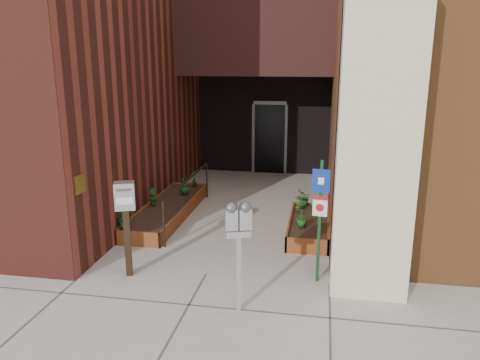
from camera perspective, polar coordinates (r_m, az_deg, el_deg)
The scene contains 15 objects.
ground at distance 7.85m, azimuth -4.19°, elevation -11.41°, with size 80.00×80.00×0.00m, color #9E9991.
architecture at distance 13.95m, azimuth 2.07°, elevation 20.95°, with size 20.00×14.60×10.00m.
planter_left at distance 10.62m, azimuth -8.76°, elevation -3.70°, with size 0.90×3.60×0.30m.
planter_right at distance 9.62m, azimuth 8.41°, elevation -5.66°, with size 0.80×2.20×0.30m.
handrail at distance 10.25m, azimuth -6.33°, elevation -0.70°, with size 0.04×3.34×0.90m.
parking_meter at distance 6.31m, azimuth -0.21°, elevation -5.80°, with size 0.37×0.23×1.60m.
sign_post at distance 7.27m, azimuth 9.73°, elevation -3.47°, with size 0.27×0.08×1.97m.
payment_dropbox at distance 7.61m, azimuth -13.78°, elevation -3.46°, with size 0.37×0.33×1.57m.
shrub_left_a at distance 9.21m, azimuth -13.81°, elevation -4.49°, with size 0.35×0.35×0.39m, color #19591E.
shrub_left_b at distance 10.52m, azimuth -10.58°, elevation -1.98°, with size 0.20×0.20×0.36m, color #175319.
shrub_left_c at distance 11.26m, azimuth -6.78°, elevation -0.61°, with size 0.23×0.23×0.41m, color #164E1A.
shrub_left_d at distance 11.94m, azimuth -5.61°, elevation 0.24°, with size 0.20×0.20×0.38m, color #214E16.
shrub_right_a at distance 9.09m, azimuth 7.54°, elevation -4.56°, with size 0.19×0.19×0.35m, color #1E5618.
shrub_right_b at distance 9.99m, azimuth 7.15°, elevation -2.74°, with size 0.19×0.19×0.36m, color #2C611B.
shrub_right_c at distance 10.37m, azimuth 7.83°, elevation -2.15°, with size 0.31×0.31×0.35m, color #1A5C1C.
Camera 1 is at (1.79, -6.83, 3.44)m, focal length 35.00 mm.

